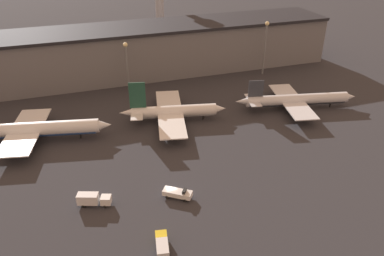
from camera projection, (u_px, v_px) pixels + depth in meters
ground at (171, 194)px, 93.95m from camera, size 600.00×600.00×0.00m
terminal_building at (116, 53)px, 158.84m from camera, size 192.03×26.00×21.03m
airplane_0 at (30, 130)px, 114.55m from camera, size 48.98×30.88×13.65m
airplane_1 at (173, 112)px, 126.36m from camera, size 36.07×36.63×14.54m
airplane_2 at (296, 100)px, 134.64m from camera, size 44.45×31.00×11.59m
service_vehicle_0 at (93, 199)px, 89.35m from camera, size 8.28×4.82×3.28m
service_vehicle_1 at (178, 193)px, 92.08m from camera, size 7.36×6.24×2.81m
service_vehicle_2 at (162, 246)px, 76.79m from camera, size 3.68×7.41×2.96m
lamp_post_1 at (127, 60)px, 143.74m from camera, size 1.80×1.80×19.87m
lamp_post_2 at (266, 41)px, 159.57m from camera, size 1.80×1.80×23.13m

